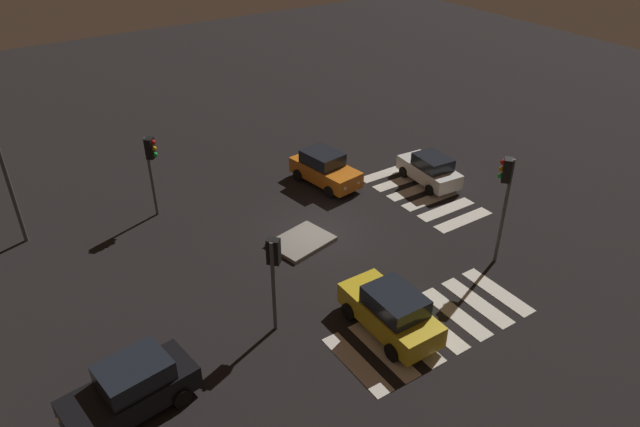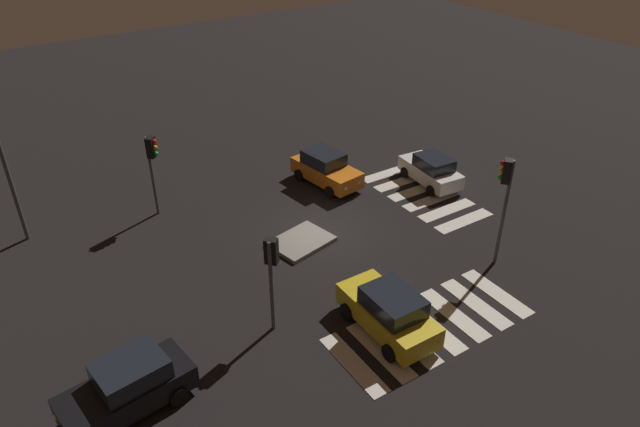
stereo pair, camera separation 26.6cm
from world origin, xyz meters
TOP-DOWN VIEW (x-y plane):
  - ground_plane at (0.00, 0.00)m, footprint 80.00×80.00m
  - traffic_island at (-1.18, -0.29)m, footprint 2.96×2.46m
  - car_black at (-10.26, -5.14)m, footprint 4.20×2.32m
  - car_orange at (2.80, 3.77)m, footprint 2.29×4.12m
  - car_yellow at (-1.46, -6.73)m, footprint 1.95×4.11m
  - car_white at (7.36, 0.79)m, footprint 1.94×3.75m
  - traffic_light_south at (-4.74, -4.30)m, footprint 0.53×0.54m
  - traffic_light_east at (4.85, -5.82)m, footprint 0.54×0.53m
  - traffic_light_west at (-5.50, 5.51)m, footprint 0.54×0.54m
  - crosswalk_near at (0.00, -7.43)m, footprint 7.60×3.20m
  - crosswalk_side at (6.20, -0.00)m, footprint 3.20×6.45m

SIDE VIEW (x-z plane):
  - ground_plane at x=0.00m, z-range 0.00..0.00m
  - crosswalk_near at x=0.00m, z-range 0.00..0.02m
  - crosswalk_side at x=6.20m, z-range 0.00..0.02m
  - traffic_island at x=-1.18m, z-range 0.00..0.18m
  - car_white at x=7.36m, z-range -0.01..1.58m
  - car_orange at x=2.80m, z-range -0.02..1.71m
  - car_black at x=-10.26m, z-range -0.02..1.74m
  - car_yellow at x=-1.46m, z-range -0.02..1.76m
  - traffic_light_south at x=-4.74m, z-range 0.97..4.74m
  - traffic_light_west at x=-5.50m, z-range 1.03..4.99m
  - traffic_light_east at x=4.85m, z-range 1.22..5.99m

